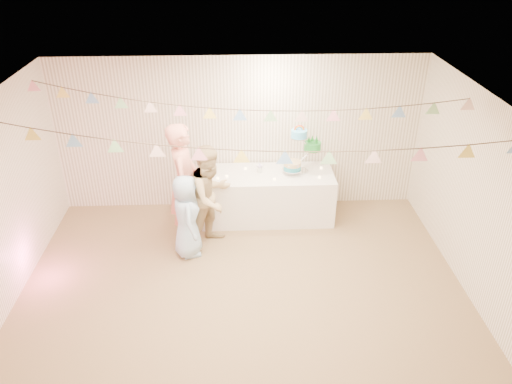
{
  "coord_description": "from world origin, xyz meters",
  "views": [
    {
      "loc": [
        -0.05,
        -5.15,
        4.43
      ],
      "look_at": [
        0.2,
        0.8,
        1.15
      ],
      "focal_mm": 35.0,
      "sensor_mm": 36.0,
      "label": 1
    }
  ],
  "objects_px": {
    "table": "(267,195)",
    "cake_stand": "(302,153)",
    "person_adult_a": "(185,184)",
    "person_adult_b": "(211,197)",
    "person_child": "(187,216)"
  },
  "relations": [
    {
      "from": "table",
      "to": "cake_stand",
      "type": "relative_size",
      "value": 2.82
    },
    {
      "from": "table",
      "to": "person_adult_a",
      "type": "bearing_deg",
      "value": -155.44
    },
    {
      "from": "cake_stand",
      "to": "person_adult_b",
      "type": "bearing_deg",
      "value": -151.09
    },
    {
      "from": "cake_stand",
      "to": "person_child",
      "type": "distance_m",
      "value": 2.12
    },
    {
      "from": "cake_stand",
      "to": "person_child",
      "type": "height_order",
      "value": "cake_stand"
    },
    {
      "from": "table",
      "to": "person_adult_b",
      "type": "xyz_separation_m",
      "value": [
        -0.88,
        -0.74,
        0.41
      ]
    },
    {
      "from": "cake_stand",
      "to": "person_adult_a",
      "type": "relative_size",
      "value": 0.4
    },
    {
      "from": "table",
      "to": "person_adult_b",
      "type": "relative_size",
      "value": 1.32
    },
    {
      "from": "cake_stand",
      "to": "person_child",
      "type": "relative_size",
      "value": 0.59
    },
    {
      "from": "cake_stand",
      "to": "person_child",
      "type": "bearing_deg",
      "value": -149.6
    },
    {
      "from": "person_adult_a",
      "to": "person_child",
      "type": "distance_m",
      "value": 0.52
    },
    {
      "from": "table",
      "to": "person_child",
      "type": "height_order",
      "value": "person_child"
    },
    {
      "from": "table",
      "to": "person_adult_a",
      "type": "height_order",
      "value": "person_adult_a"
    },
    {
      "from": "cake_stand",
      "to": "person_adult_b",
      "type": "height_order",
      "value": "person_adult_b"
    },
    {
      "from": "person_child",
      "to": "person_adult_b",
      "type": "bearing_deg",
      "value": -65.84
    }
  ]
}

